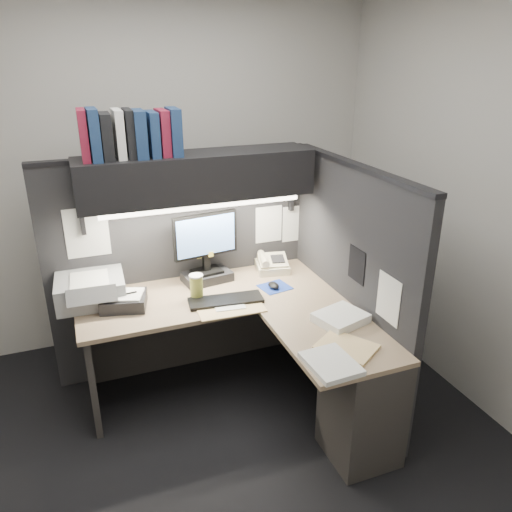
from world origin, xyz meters
The scene contains 23 objects.
floor centered at (0.00, 0.00, 0.00)m, with size 3.50×3.50×0.00m, color black.
wall_back centered at (0.00, 1.50, 1.35)m, with size 3.50×0.04×2.70m, color beige.
wall_front centered at (0.00, -1.50, 1.35)m, with size 3.50×0.04×2.70m, color beige.
wall_right centered at (1.75, 0.00, 1.35)m, with size 0.04×3.00×2.70m, color beige.
partition_back centered at (0.03, 0.93, 0.80)m, with size 1.90×0.06×1.60m, color black.
partition_right centered at (0.98, 0.18, 0.80)m, with size 0.06×1.50×1.60m, color black.
desk centered at (0.43, 0.00, 0.44)m, with size 1.70×1.53×0.73m.
overhead_shelf centered at (0.12, 0.75, 1.50)m, with size 1.55×0.34×0.30m, color black.
task_light_tube centered at (0.12, 0.61, 1.33)m, with size 0.04×0.04×1.32m, color white.
monitor centered at (0.17, 0.76, 0.93)m, with size 0.47×0.25×0.51m.
keyboard centered at (0.19, 0.40, 0.74)m, with size 0.49×0.16×0.02m, color black.
mousepad centered at (0.58, 0.48, 0.73)m, with size 0.20×0.18×0.00m, color navy.
mouse centered at (0.56, 0.47, 0.75)m, with size 0.07×0.11×0.04m, color black.
telephone centered at (0.68, 0.76, 0.78)m, with size 0.23×0.24×0.09m, color beige.
coffee_cup centered at (0.03, 0.51, 0.81)m, with size 0.09×0.09×0.16m, color #B7B349.
printer centered at (-0.63, 0.72, 0.82)m, with size 0.43×0.36×0.17m, color #929598.
notebook_stack centered at (-0.44, 0.56, 0.77)m, with size 0.28×0.23×0.08m, color black.
open_folder centered at (0.19, 0.32, 0.73)m, with size 0.43×0.28×0.01m, color #E3C080.
paper_stack_a centered at (0.76, -0.10, 0.76)m, with size 0.29×0.24×0.05m, color white.
paper_stack_b centered at (0.48, -0.49, 0.74)m, with size 0.24×0.30×0.03m, color white.
manila_stack centered at (0.65, -0.37, 0.74)m, with size 0.24×0.31×0.02m, color #E3C080.
binder_row centered at (-0.28, 0.75, 1.79)m, with size 0.60×0.25×0.30m.
pinned_papers centered at (0.42, 0.56, 1.05)m, with size 1.76×1.31×0.51m.
Camera 1 is at (-0.67, -2.40, 2.25)m, focal length 35.00 mm.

